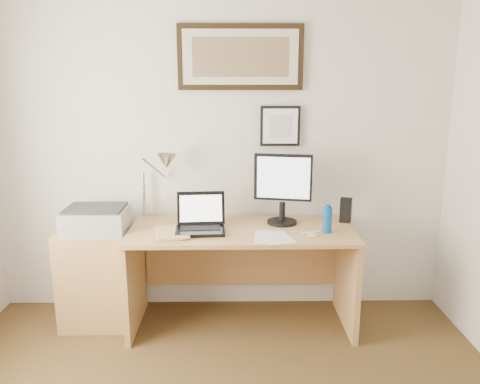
{
  "coord_description": "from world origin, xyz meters",
  "views": [
    {
      "loc": [
        0.09,
        -1.57,
        1.77
      ],
      "look_at": [
        0.14,
        1.43,
        1.07
      ],
      "focal_mm": 35.0,
      "sensor_mm": 36.0,
      "label": 1
    }
  ],
  "objects_px": {
    "water_bottle": "(327,220)",
    "side_cabinet": "(97,277)",
    "desk": "(241,255)",
    "printer": "(96,219)",
    "laptop": "(200,222)",
    "book": "(156,234)",
    "lcd_monitor": "(283,185)"
  },
  "relations": [
    {
      "from": "water_bottle",
      "to": "side_cabinet",
      "type": "bearing_deg",
      "value": 175.1
    },
    {
      "from": "desk",
      "to": "water_bottle",
      "type": "bearing_deg",
      "value": -16.61
    },
    {
      "from": "desk",
      "to": "printer",
      "type": "distance_m",
      "value": 1.08
    },
    {
      "from": "water_bottle",
      "to": "laptop",
      "type": "distance_m",
      "value": 0.89
    },
    {
      "from": "water_bottle",
      "to": "laptop",
      "type": "xyz_separation_m",
      "value": [
        -0.89,
        0.06,
        -0.03
      ]
    },
    {
      "from": "book",
      "to": "printer",
      "type": "relative_size",
      "value": 0.67
    },
    {
      "from": "desk",
      "to": "side_cabinet",
      "type": "bearing_deg",
      "value": -178.11
    },
    {
      "from": "book",
      "to": "laptop",
      "type": "bearing_deg",
      "value": 21.85
    },
    {
      "from": "lcd_monitor",
      "to": "printer",
      "type": "distance_m",
      "value": 1.37
    },
    {
      "from": "desk",
      "to": "lcd_monitor",
      "type": "relative_size",
      "value": 3.08
    },
    {
      "from": "laptop",
      "to": "lcd_monitor",
      "type": "height_order",
      "value": "lcd_monitor"
    },
    {
      "from": "desk",
      "to": "lcd_monitor",
      "type": "bearing_deg",
      "value": 6.2
    },
    {
      "from": "side_cabinet",
      "to": "desk",
      "type": "relative_size",
      "value": 0.46
    },
    {
      "from": "water_bottle",
      "to": "laptop",
      "type": "bearing_deg",
      "value": 176.15
    },
    {
      "from": "printer",
      "to": "side_cabinet",
      "type": "bearing_deg",
      "value": 140.57
    },
    {
      "from": "side_cabinet",
      "to": "book",
      "type": "height_order",
      "value": "book"
    },
    {
      "from": "side_cabinet",
      "to": "book",
      "type": "relative_size",
      "value": 2.47
    },
    {
      "from": "side_cabinet",
      "to": "water_bottle",
      "type": "bearing_deg",
      "value": -4.9
    },
    {
      "from": "side_cabinet",
      "to": "printer",
      "type": "relative_size",
      "value": 1.66
    },
    {
      "from": "water_bottle",
      "to": "book",
      "type": "height_order",
      "value": "water_bottle"
    },
    {
      "from": "printer",
      "to": "water_bottle",
      "type": "bearing_deg",
      "value": -4.09
    },
    {
      "from": "water_bottle",
      "to": "desk",
      "type": "xyz_separation_m",
      "value": [
        -0.6,
        0.18,
        -0.33
      ]
    },
    {
      "from": "water_bottle",
      "to": "desk",
      "type": "relative_size",
      "value": 0.11
    },
    {
      "from": "side_cabinet",
      "to": "desk",
      "type": "bearing_deg",
      "value": 1.89
    },
    {
      "from": "side_cabinet",
      "to": "printer",
      "type": "xyz_separation_m",
      "value": [
        0.03,
        -0.03,
        0.45
      ]
    },
    {
      "from": "side_cabinet",
      "to": "water_bottle",
      "type": "height_order",
      "value": "water_bottle"
    },
    {
      "from": "side_cabinet",
      "to": "book",
      "type": "xyz_separation_m",
      "value": [
        0.49,
        -0.2,
        0.4
      ]
    },
    {
      "from": "water_bottle",
      "to": "lcd_monitor",
      "type": "xyz_separation_m",
      "value": [
        -0.29,
        0.21,
        0.2
      ]
    },
    {
      "from": "side_cabinet",
      "to": "water_bottle",
      "type": "relative_size",
      "value": 4.03
    },
    {
      "from": "book",
      "to": "lcd_monitor",
      "type": "bearing_deg",
      "value": 16.89
    },
    {
      "from": "book",
      "to": "lcd_monitor",
      "type": "distance_m",
      "value": 0.97
    },
    {
      "from": "side_cabinet",
      "to": "lcd_monitor",
      "type": "bearing_deg",
      "value": 2.85
    }
  ]
}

